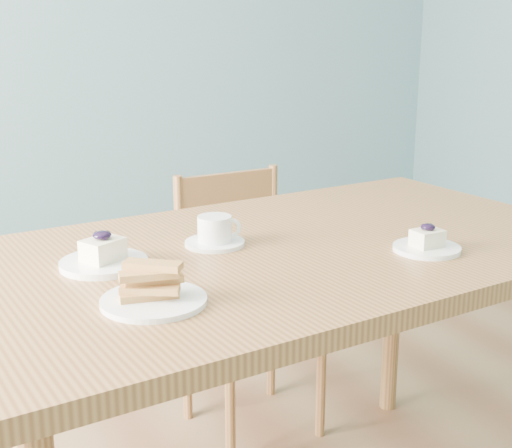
# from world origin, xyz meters

# --- Properties ---
(dining_table) EXTENTS (1.58, 1.01, 0.80)m
(dining_table) POSITION_xyz_m (0.01, -0.21, 0.72)
(dining_table) COLOR #9D6D3B
(dining_table) RESTS_ON ground
(dining_chair) EXTENTS (0.41, 0.39, 0.84)m
(dining_chair) POSITION_xyz_m (0.17, 0.35, 0.43)
(dining_chair) COLOR #9D6D3B
(dining_chair) RESTS_ON ground
(cheesecake_plate_near) EXTENTS (0.15, 0.15, 0.06)m
(cheesecake_plate_near) POSITION_xyz_m (0.27, -0.39, 0.82)
(cheesecake_plate_near) COLOR white
(cheesecake_plate_near) RESTS_ON dining_table
(cheesecake_plate_far) EXTENTS (0.18, 0.18, 0.08)m
(cheesecake_plate_far) POSITION_xyz_m (-0.41, -0.18, 0.82)
(cheesecake_plate_far) COLOR white
(cheesecake_plate_far) RESTS_ON dining_table
(coffee_cup) EXTENTS (0.14, 0.14, 0.07)m
(coffee_cup) POSITION_xyz_m (-0.14, -0.14, 0.83)
(coffee_cup) COLOR white
(coffee_cup) RESTS_ON dining_table
(biscotti_plate) EXTENTS (0.19, 0.19, 0.08)m
(biscotti_plate) POSITION_xyz_m (-0.38, -0.42, 0.83)
(biscotti_plate) COLOR white
(biscotti_plate) RESTS_ON dining_table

